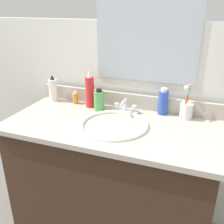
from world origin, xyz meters
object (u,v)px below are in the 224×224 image
at_px(faucet, 125,108).
at_px(bottle_oil_amber, 75,98).
at_px(cup_white_ceramic, 186,109).
at_px(bottle_shampoo_blue, 163,102).
at_px(bottle_spray_red, 90,91).
at_px(bottle_lotion_white, 53,89).
at_px(bottle_toner_green, 99,100).

xyz_separation_m(faucet, bottle_oil_amber, (-0.35, 0.03, 0.01)).
bearing_deg(faucet, bottle_oil_amber, 174.64).
bearing_deg(cup_white_ceramic, bottle_shampoo_blue, 172.92).
distance_m(bottle_spray_red, bottle_oil_amber, 0.14).
bearing_deg(cup_white_ceramic, bottle_lotion_white, -179.34).
height_order(bottle_spray_red, bottle_oil_amber, bottle_spray_red).
height_order(bottle_oil_amber, bottle_lotion_white, bottle_lotion_white).
height_order(bottle_shampoo_blue, bottle_lotion_white, bottle_lotion_white).
bearing_deg(bottle_oil_amber, bottle_shampoo_blue, 2.35).
bearing_deg(bottle_shampoo_blue, bottle_toner_green, -168.61).
xyz_separation_m(bottle_spray_red, cup_white_ceramic, (0.58, 0.03, -0.05)).
relative_size(faucet, bottle_toner_green, 1.19).
distance_m(faucet, cup_white_ceramic, 0.35).
xyz_separation_m(bottle_lotion_white, cup_white_ceramic, (0.86, 0.01, -0.02)).
xyz_separation_m(bottle_spray_red, bottle_oil_amber, (-0.12, 0.02, -0.07)).
height_order(bottle_lotion_white, cup_white_ceramic, cup_white_ceramic).
relative_size(bottle_oil_amber, cup_white_ceramic, 0.41).
bearing_deg(bottle_toner_green, bottle_oil_amber, 164.71).
relative_size(bottle_oil_amber, bottle_lotion_white, 0.47).
distance_m(bottle_oil_amber, bottle_toner_green, 0.20).
distance_m(bottle_spray_red, cup_white_ceramic, 0.58).
distance_m(bottle_spray_red, bottle_shampoo_blue, 0.45).
xyz_separation_m(faucet, bottle_lotion_white, (-0.51, 0.03, 0.05)).
height_order(bottle_spray_red, bottle_shampoo_blue, bottle_spray_red).
relative_size(bottle_spray_red, bottle_shampoo_blue, 1.50).
height_order(faucet, bottle_lotion_white, bottle_lotion_white).
height_order(bottle_spray_red, bottle_toner_green, bottle_spray_red).
distance_m(bottle_spray_red, bottle_lotion_white, 0.28).
bearing_deg(bottle_lotion_white, bottle_oil_amber, 1.24).
bearing_deg(faucet, cup_white_ceramic, 6.41).
relative_size(bottle_spray_red, bottle_lotion_white, 1.36).
height_order(faucet, cup_white_ceramic, cup_white_ceramic).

